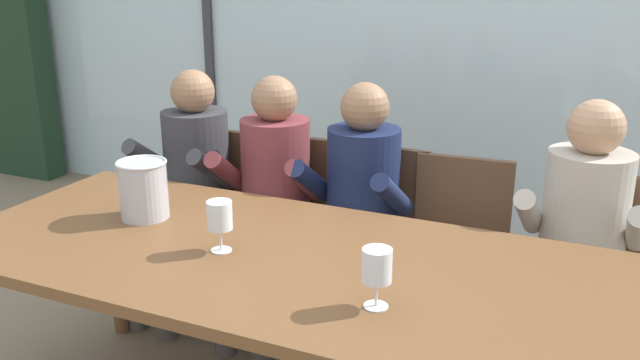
{
  "coord_description": "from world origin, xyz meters",
  "views": [
    {
      "loc": [
        0.95,
        -1.76,
        1.66
      ],
      "look_at": [
        0.0,
        0.35,
        0.91
      ],
      "focal_mm": 37.19,
      "sensor_mm": 36.0,
      "label": 1
    }
  ],
  "objects_px": {
    "chair_right_of_center": "(456,245)",
    "person_navy_polo": "(355,202)",
    "dining_table": "(277,273)",
    "person_maroon_top": "(270,190)",
    "ice_bucket_primary": "(143,189)",
    "chair_near_curtain": "(201,203)",
    "wine_glass_near_bucket": "(377,267)",
    "chair_center": "(376,228)",
    "person_charcoal_jacket": "(188,177)",
    "chair_left_of_center": "(280,214)",
    "person_beige_jumper": "(580,236)",
    "wine_glass_by_left_taster": "(220,218)",
    "chair_near_window_right": "(587,265)"
  },
  "relations": [
    {
      "from": "chair_left_of_center",
      "to": "person_charcoal_jacket",
      "type": "distance_m",
      "value": 0.48
    },
    {
      "from": "person_beige_jumper",
      "to": "wine_glass_by_left_taster",
      "type": "distance_m",
      "value": 1.37
    },
    {
      "from": "chair_center",
      "to": "person_navy_polo",
      "type": "bearing_deg",
      "value": -98.37
    },
    {
      "from": "person_charcoal_jacket",
      "to": "wine_glass_near_bucket",
      "type": "height_order",
      "value": "person_charcoal_jacket"
    },
    {
      "from": "chair_near_curtain",
      "to": "wine_glass_by_left_taster",
      "type": "xyz_separation_m",
      "value": [
        0.72,
        -0.94,
        0.37
      ]
    },
    {
      "from": "person_maroon_top",
      "to": "person_navy_polo",
      "type": "relative_size",
      "value": 1.0
    },
    {
      "from": "person_navy_polo",
      "to": "wine_glass_by_left_taster",
      "type": "relative_size",
      "value": 6.84
    },
    {
      "from": "chair_left_of_center",
      "to": "chair_near_window_right",
      "type": "relative_size",
      "value": 1.0
    },
    {
      "from": "dining_table",
      "to": "chair_left_of_center",
      "type": "distance_m",
      "value": 1.03
    },
    {
      "from": "chair_near_window_right",
      "to": "wine_glass_near_bucket",
      "type": "distance_m",
      "value": 1.27
    },
    {
      "from": "person_charcoal_jacket",
      "to": "person_navy_polo",
      "type": "height_order",
      "value": "same"
    },
    {
      "from": "chair_center",
      "to": "wine_glass_by_left_taster",
      "type": "distance_m",
      "value": 1.06
    },
    {
      "from": "dining_table",
      "to": "chair_near_curtain",
      "type": "distance_m",
      "value": 1.27
    },
    {
      "from": "chair_near_curtain",
      "to": "person_beige_jumper",
      "type": "distance_m",
      "value": 1.81
    },
    {
      "from": "chair_center",
      "to": "person_navy_polo",
      "type": "xyz_separation_m",
      "value": [
        -0.04,
        -0.16,
        0.17
      ]
    },
    {
      "from": "dining_table",
      "to": "person_navy_polo",
      "type": "height_order",
      "value": "person_navy_polo"
    },
    {
      "from": "dining_table",
      "to": "person_maroon_top",
      "type": "distance_m",
      "value": 0.88
    },
    {
      "from": "chair_right_of_center",
      "to": "wine_glass_by_left_taster",
      "type": "xyz_separation_m",
      "value": [
        -0.58,
        -0.94,
        0.37
      ]
    },
    {
      "from": "chair_left_of_center",
      "to": "wine_glass_near_bucket",
      "type": "xyz_separation_m",
      "value": [
        0.88,
        -1.11,
        0.37
      ]
    },
    {
      "from": "chair_near_window_right",
      "to": "ice_bucket_primary",
      "type": "xyz_separation_m",
      "value": [
        -1.54,
        -0.81,
        0.36
      ]
    },
    {
      "from": "dining_table",
      "to": "chair_center",
      "type": "xyz_separation_m",
      "value": [
        0.02,
        0.92,
        -0.18
      ]
    },
    {
      "from": "chair_right_of_center",
      "to": "wine_glass_near_bucket",
      "type": "relative_size",
      "value": 5.0
    },
    {
      "from": "chair_center",
      "to": "chair_right_of_center",
      "type": "relative_size",
      "value": 1.0
    },
    {
      "from": "person_charcoal_jacket",
      "to": "dining_table",
      "type": "bearing_deg",
      "value": -37.12
    },
    {
      "from": "chair_left_of_center",
      "to": "chair_center",
      "type": "distance_m",
      "value": 0.49
    },
    {
      "from": "chair_center",
      "to": "ice_bucket_primary",
      "type": "xyz_separation_m",
      "value": [
        -0.63,
        -0.83,
        0.36
      ]
    },
    {
      "from": "chair_left_of_center",
      "to": "person_navy_polo",
      "type": "distance_m",
      "value": 0.5
    },
    {
      "from": "chair_near_curtain",
      "to": "chair_left_of_center",
      "type": "xyz_separation_m",
      "value": [
        0.44,
        0.02,
        0.0
      ]
    },
    {
      "from": "chair_near_curtain",
      "to": "chair_left_of_center",
      "type": "distance_m",
      "value": 0.44
    },
    {
      "from": "chair_left_of_center",
      "to": "person_charcoal_jacket",
      "type": "height_order",
      "value": "person_charcoal_jacket"
    },
    {
      "from": "chair_right_of_center",
      "to": "person_navy_polo",
      "type": "height_order",
      "value": "person_navy_polo"
    },
    {
      "from": "person_charcoal_jacket",
      "to": "person_maroon_top",
      "type": "bearing_deg",
      "value": 3.57
    },
    {
      "from": "person_navy_polo",
      "to": "wine_glass_near_bucket",
      "type": "bearing_deg",
      "value": -61.05
    },
    {
      "from": "chair_right_of_center",
      "to": "wine_glass_by_left_taster",
      "type": "height_order",
      "value": "wine_glass_by_left_taster"
    },
    {
      "from": "chair_near_window_right",
      "to": "wine_glass_by_left_taster",
      "type": "height_order",
      "value": "wine_glass_by_left_taster"
    },
    {
      "from": "person_maroon_top",
      "to": "ice_bucket_primary",
      "type": "distance_m",
      "value": 0.72
    },
    {
      "from": "chair_left_of_center",
      "to": "wine_glass_near_bucket",
      "type": "bearing_deg",
      "value": -56.05
    },
    {
      "from": "dining_table",
      "to": "chair_right_of_center",
      "type": "xyz_separation_m",
      "value": [
        0.41,
        0.89,
        -0.18
      ]
    },
    {
      "from": "person_navy_polo",
      "to": "wine_glass_near_bucket",
      "type": "xyz_separation_m",
      "value": [
        0.44,
        -0.97,
        0.2
      ]
    },
    {
      "from": "person_charcoal_jacket",
      "to": "wine_glass_by_left_taster",
      "type": "xyz_separation_m",
      "value": [
        0.71,
        -0.82,
        0.19
      ]
    },
    {
      "from": "chair_near_curtain",
      "to": "chair_center",
      "type": "bearing_deg",
      "value": 2.36
    },
    {
      "from": "chair_near_curtain",
      "to": "ice_bucket_primary",
      "type": "relative_size",
      "value": 3.96
    },
    {
      "from": "ice_bucket_primary",
      "to": "wine_glass_near_bucket",
      "type": "xyz_separation_m",
      "value": [
        1.02,
        -0.29,
        0.01
      ]
    },
    {
      "from": "person_navy_polo",
      "to": "person_beige_jumper",
      "type": "bearing_deg",
      "value": 4.73
    },
    {
      "from": "person_maroon_top",
      "to": "ice_bucket_primary",
      "type": "height_order",
      "value": "person_maroon_top"
    },
    {
      "from": "chair_near_curtain",
      "to": "wine_glass_near_bucket",
      "type": "relative_size",
      "value": 5.0
    },
    {
      "from": "chair_left_of_center",
      "to": "person_beige_jumper",
      "type": "bearing_deg",
      "value": -10.41
    },
    {
      "from": "dining_table",
      "to": "chair_center",
      "type": "bearing_deg",
      "value": 88.49
    },
    {
      "from": "wine_glass_near_bucket",
      "to": "chair_near_window_right",
      "type": "bearing_deg",
      "value": 64.73
    },
    {
      "from": "chair_near_curtain",
      "to": "person_navy_polo",
      "type": "relative_size",
      "value": 0.73
    }
  ]
}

